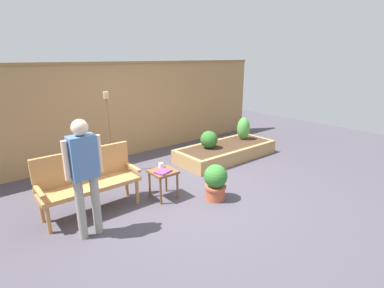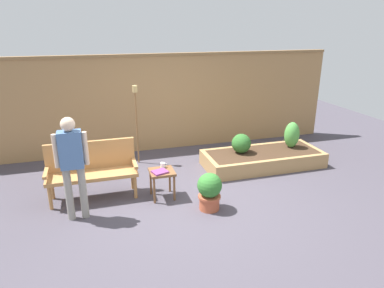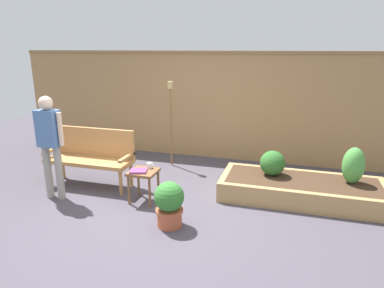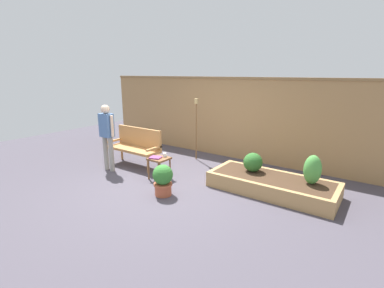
# 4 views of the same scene
# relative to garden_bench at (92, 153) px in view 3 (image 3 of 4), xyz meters

# --- Properties ---
(ground_plane) EXTENTS (14.00, 14.00, 0.00)m
(ground_plane) POSITION_rel_garden_bench_xyz_m (1.48, -0.59, -0.54)
(ground_plane) COLOR #47424C
(fence_back) EXTENTS (8.40, 0.14, 2.16)m
(fence_back) POSITION_rel_garden_bench_xyz_m (1.48, 2.01, 0.55)
(fence_back) COLOR #A37A4C
(fence_back) RESTS_ON ground_plane
(garden_bench) EXTENTS (1.44, 0.48, 0.94)m
(garden_bench) POSITION_rel_garden_bench_xyz_m (0.00, 0.00, 0.00)
(garden_bench) COLOR #B77F47
(garden_bench) RESTS_ON ground_plane
(side_table) EXTENTS (0.40, 0.40, 0.48)m
(side_table) POSITION_rel_garden_bench_xyz_m (1.10, -0.38, -0.15)
(side_table) COLOR brown
(side_table) RESTS_ON ground_plane
(cup_on_table) EXTENTS (0.11, 0.08, 0.08)m
(cup_on_table) POSITION_rel_garden_bench_xyz_m (1.14, -0.24, -0.02)
(cup_on_table) COLOR white
(cup_on_table) RESTS_ON side_table
(book_on_table) EXTENTS (0.28, 0.26, 0.03)m
(book_on_table) POSITION_rel_garden_bench_xyz_m (1.05, -0.44, -0.05)
(book_on_table) COLOR #7F3875
(book_on_table) RESTS_ON side_table
(potted_boxwood) EXTENTS (0.38, 0.38, 0.60)m
(potted_boxwood) POSITION_rel_garden_bench_xyz_m (1.72, -0.96, -0.22)
(potted_boxwood) COLOR #B75638
(potted_boxwood) RESTS_ON ground_plane
(raised_planter_bed) EXTENTS (2.40, 1.00, 0.30)m
(raised_planter_bed) POSITION_rel_garden_bench_xyz_m (3.34, 0.38, -0.39)
(raised_planter_bed) COLOR #AD8451
(raised_planter_bed) RESTS_ON ground_plane
(shrub_near_bench) EXTENTS (0.39, 0.39, 0.39)m
(shrub_near_bench) POSITION_rel_garden_bench_xyz_m (2.89, 0.47, -0.05)
(shrub_near_bench) COLOR brown
(shrub_near_bench) RESTS_ON raised_planter_bed
(shrub_far_corner) EXTENTS (0.31, 0.31, 0.54)m
(shrub_far_corner) POSITION_rel_garden_bench_xyz_m (4.03, 0.47, 0.03)
(shrub_far_corner) COLOR brown
(shrub_far_corner) RESTS_ON raised_planter_bed
(tiki_torch) EXTENTS (0.10, 0.10, 1.62)m
(tiki_torch) POSITION_rel_garden_bench_xyz_m (0.93, 1.27, 0.57)
(tiki_torch) COLOR brown
(tiki_torch) RESTS_ON ground_plane
(person_by_bench) EXTENTS (0.47, 0.20, 1.56)m
(person_by_bench) POSITION_rel_garden_bench_xyz_m (-0.25, -0.66, 0.39)
(person_by_bench) COLOR gray
(person_by_bench) RESTS_ON ground_plane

